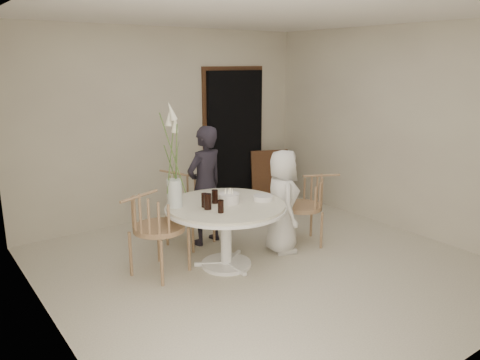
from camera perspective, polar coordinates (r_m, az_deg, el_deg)
ground at (r=5.37m, az=3.00°, el=-10.34°), size 4.50×4.50×0.00m
room_shell at (r=4.92m, az=3.24°, el=7.08°), size 4.50×4.50×4.50m
doorway at (r=7.42m, az=-0.64°, el=5.09°), size 1.00×0.10×2.10m
door_trim at (r=7.44m, az=-0.82°, el=5.58°), size 1.12×0.03×2.22m
table at (r=5.13m, az=-1.73°, el=-4.11°), size 1.33×1.33×0.73m
picture_frame at (r=7.68m, az=3.69°, el=0.54°), size 0.65×0.41×0.83m
chair_far at (r=5.88m, az=-7.06°, el=-2.12°), size 0.61×0.64×0.90m
chair_right at (r=5.87m, az=8.67°, el=-2.28°), size 0.66×0.64×0.89m
chair_left at (r=4.93m, az=-10.93°, el=-5.10°), size 0.68×0.66×0.96m
girl at (r=5.79m, az=-4.28°, el=-0.70°), size 0.60×0.46×1.49m
boy at (r=5.57m, az=5.19°, el=-2.64°), size 0.61×0.72×1.24m
birthday_cake at (r=5.11m, az=-1.34°, el=-2.23°), size 0.22×0.22×0.16m
cola_tumbler_a at (r=4.89m, az=-3.95°, el=-2.64°), size 0.10×0.10×0.17m
cola_tumbler_b at (r=4.78m, az=-2.36°, el=-3.24°), size 0.08×0.08×0.13m
cola_tumbler_c at (r=4.97m, az=-4.34°, el=-2.47°), size 0.09×0.09×0.15m
cola_tumbler_d at (r=5.10m, az=-3.09°, el=-2.03°), size 0.09×0.09×0.15m
plate_stack at (r=5.22m, az=2.83°, el=-2.17°), size 0.23×0.23×0.05m
flower_vase at (r=4.94m, az=-8.07°, el=1.12°), size 0.16×0.16×1.11m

